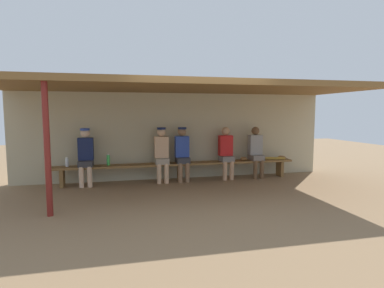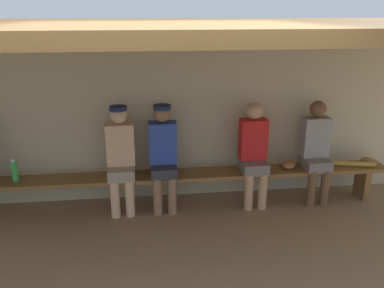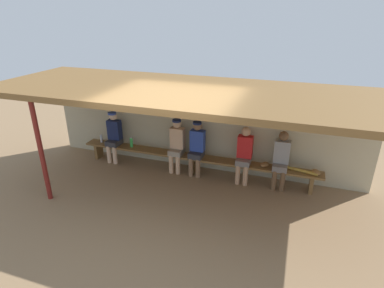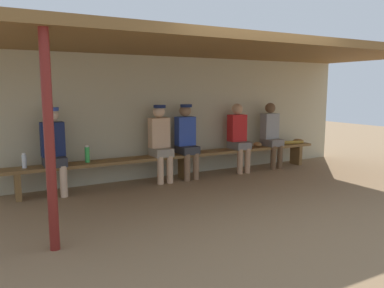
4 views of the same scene
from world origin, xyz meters
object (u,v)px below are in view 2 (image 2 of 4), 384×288
(player_near_post, at_px, (163,153))
(water_bottle_green, at_px, (15,171))
(player_in_red, at_px, (254,150))
(baseball_glove_worn, at_px, (369,161))
(bench, at_px, (158,180))
(baseball_glove_dark_brown, at_px, (289,165))
(baseball_bat, at_px, (343,163))
(player_shirtless_tan, at_px, (121,154))
(player_with_sunglasses, at_px, (316,148))

(player_near_post, relative_size, water_bottle_green, 4.96)
(player_in_red, distance_m, baseball_glove_worn, 1.60)
(bench, bearing_deg, player_near_post, 2.86)
(bench, bearing_deg, baseball_glove_worn, 0.08)
(bench, bearing_deg, baseball_glove_dark_brown, 0.55)
(water_bottle_green, relative_size, baseball_bat, 0.34)
(bench, relative_size, baseball_glove_dark_brown, 25.00)
(bench, relative_size, player_shirtless_tan, 4.46)
(player_with_sunglasses, bearing_deg, baseball_bat, -0.44)
(bench, distance_m, water_bottle_green, 1.73)
(player_with_sunglasses, height_order, baseball_glove_dark_brown, player_with_sunglasses)
(water_bottle_green, xyz_separation_m, baseball_bat, (4.16, -0.01, -0.10))
(baseball_glove_worn, bearing_deg, water_bottle_green, -110.45)
(baseball_glove_dark_brown, bearing_deg, water_bottle_green, 123.24)
(player_shirtless_tan, relative_size, baseball_glove_worn, 5.60)
(water_bottle_green, height_order, baseball_bat, water_bottle_green)
(water_bottle_green, relative_size, baseball_glove_dark_brown, 1.13)
(player_near_post, height_order, baseball_glove_dark_brown, player_near_post)
(bench, relative_size, player_in_red, 4.49)
(player_with_sunglasses, height_order, baseball_glove_worn, player_with_sunglasses)
(bench, relative_size, player_near_post, 4.46)
(player_with_sunglasses, distance_m, baseball_glove_worn, 0.79)
(player_in_red, height_order, player_near_post, player_near_post)
(player_near_post, bearing_deg, baseball_bat, -0.09)
(player_near_post, distance_m, baseball_bat, 2.39)
(bench, distance_m, player_in_red, 1.27)
(player_with_sunglasses, relative_size, player_near_post, 0.99)
(player_shirtless_tan, bearing_deg, player_with_sunglasses, -0.01)
(player_near_post, distance_m, baseball_glove_dark_brown, 1.65)
(bench, height_order, baseball_bat, baseball_bat)
(player_in_red, distance_m, water_bottle_green, 2.94)
(player_with_sunglasses, relative_size, player_in_red, 1.00)
(water_bottle_green, bearing_deg, baseball_glove_dark_brown, 0.06)
(player_shirtless_tan, bearing_deg, player_near_post, 0.00)
(bench, xyz_separation_m, player_with_sunglasses, (2.04, 0.00, 0.34))
(bench, bearing_deg, water_bottle_green, 179.58)
(player_with_sunglasses, bearing_deg, bench, -179.91)
(water_bottle_green, bearing_deg, baseball_bat, -0.17)
(baseball_glove_dark_brown, bearing_deg, player_in_red, 124.73)
(baseball_glove_worn, bearing_deg, baseball_bat, -109.72)
(player_near_post, bearing_deg, baseball_glove_dark_brown, 0.44)
(baseball_glove_worn, bearing_deg, baseball_glove_dark_brown, -110.98)
(player_in_red, relative_size, baseball_glove_dark_brown, 5.56)
(player_shirtless_tan, relative_size, baseball_glove_dark_brown, 5.60)
(baseball_glove_dark_brown, bearing_deg, player_near_post, 123.62)
(player_in_red, distance_m, baseball_bat, 1.25)
(player_in_red, bearing_deg, water_bottle_green, 179.81)
(player_with_sunglasses, height_order, water_bottle_green, player_with_sunglasses)
(player_with_sunglasses, distance_m, water_bottle_green, 3.76)
(player_shirtless_tan, height_order, water_bottle_green, player_shirtless_tan)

